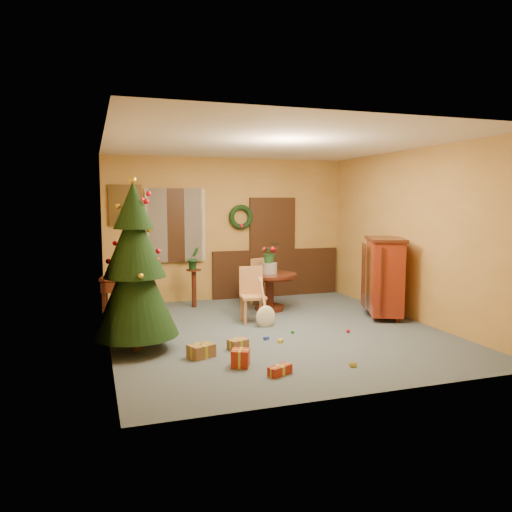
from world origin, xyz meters
name	(u,v)px	position (x,y,z in m)	size (l,w,h in m)	color
room_envelope	(239,245)	(0.21, 2.70, 1.12)	(5.50, 5.50, 5.50)	#3D4858
dining_table	(270,285)	(0.43, 1.42, 0.48)	(1.00, 1.00, 0.69)	black
urn	(270,268)	(0.43, 1.42, 0.79)	(0.27, 0.27, 0.20)	slate
centerpiece_plant	(270,253)	(0.43, 1.42, 1.08)	(0.34, 0.30, 0.38)	#1E4C23
chair_near	(252,292)	(-0.15, 0.70, 0.50)	(0.44, 0.44, 0.93)	#A76E42
chair_far	(255,279)	(0.37, 2.11, 0.49)	(0.51, 0.51, 0.91)	#A76E42
guitar	(266,303)	(-0.06, 0.28, 0.39)	(0.33, 0.16, 0.78)	beige
plant_stand	(194,284)	(-0.86, 2.13, 0.46)	(0.28, 0.28, 0.73)	black
stand_plant	(194,258)	(-0.86, 2.13, 0.95)	(0.23, 0.19, 0.43)	#19471E
christmas_tree	(135,269)	(-2.15, -0.37, 1.12)	(1.14, 1.14, 2.36)	#382111
writing_desk	(127,287)	(-2.15, 1.43, 0.57)	(0.91, 0.56, 0.76)	black
sideboard	(384,275)	(2.15, 0.29, 0.75)	(0.96, 1.23, 1.40)	#5D190A
gift_a	(201,351)	(-1.38, -0.96, 0.08)	(0.38, 0.34, 0.17)	brown
gift_b	(240,358)	(-1.00, -1.47, 0.11)	(0.28, 0.28, 0.22)	maroon
gift_c	(238,344)	(-0.83, -0.77, 0.07)	(0.30, 0.25, 0.14)	brown
gift_d	(280,370)	(-0.65, -1.90, 0.05)	(0.33, 0.24, 0.11)	maroon
toy_a	(266,338)	(-0.30, -0.46, 0.03)	(0.08, 0.05, 0.05)	#2943B5
toy_b	(293,331)	(0.20, -0.25, 0.03)	(0.06, 0.06, 0.06)	#278F30
toy_c	(281,341)	(-0.16, -0.67, 0.03)	(0.08, 0.05, 0.05)	gold
toy_d	(348,331)	(1.03, -0.48, 0.03)	(0.06, 0.06, 0.06)	red
toy_e	(353,365)	(0.30, -1.92, 0.03)	(0.08, 0.05, 0.05)	gold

